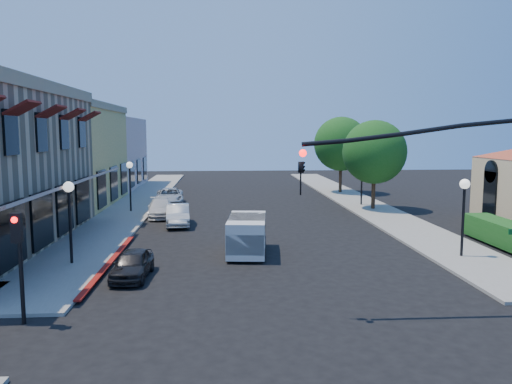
{
  "coord_description": "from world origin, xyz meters",
  "views": [
    {
      "loc": [
        -2.18,
        -13.05,
        5.6
      ],
      "look_at": [
        -0.42,
        11.91,
        2.6
      ],
      "focal_mm": 35.0,
      "sensor_mm": 36.0,
      "label": 1
    }
  ],
  "objects": [
    {
      "name": "sidewalk_right",
      "position": [
        8.75,
        27.0,
        0.06
      ],
      "size": [
        3.5,
        50.0,
        0.12
      ],
      "primitive_type": "cube",
      "color": "gray",
      "rests_on": "ground"
    },
    {
      "name": "yellow_stucco_building",
      "position": [
        -15.5,
        26.0,
        3.8
      ],
      "size": [
        10.0,
        12.0,
        7.6
      ],
      "primitive_type": "cube",
      "color": "tan",
      "rests_on": "ground"
    },
    {
      "name": "parked_car_a",
      "position": [
        -5.62,
        6.0,
        0.55
      ],
      "size": [
        1.45,
        3.27,
        1.09
      ],
      "primitive_type": "imported",
      "rotation": [
        0.0,
        0.0,
        -0.05
      ],
      "color": "black",
      "rests_on": "ground"
    },
    {
      "name": "curb_red_strip",
      "position": [
        -6.9,
        8.0,
        0.0
      ],
      "size": [
        0.25,
        10.0,
        0.06
      ],
      "primitive_type": "cube",
      "color": "maroon",
      "rests_on": "ground"
    },
    {
      "name": "pink_stucco_building",
      "position": [
        -15.5,
        38.0,
        3.5
      ],
      "size": [
        10.0,
        12.0,
        7.0
      ],
      "primitive_type": "cube",
      "color": "#BE9790",
      "rests_on": "ground"
    },
    {
      "name": "parked_car_b",
      "position": [
        -4.8,
        16.92,
        0.63
      ],
      "size": [
        1.67,
        3.95,
        1.27
      ],
      "primitive_type": "imported",
      "rotation": [
        0.0,
        0.0,
        0.09
      ],
      "color": "#B1B5B7",
      "rests_on": "ground"
    },
    {
      "name": "parked_car_c",
      "position": [
        -6.2,
        20.0,
        0.58
      ],
      "size": [
        2.1,
        4.2,
        1.17
      ],
      "primitive_type": "imported",
      "rotation": [
        0.0,
        0.0,
        0.12
      ],
      "color": "silver",
      "rests_on": "ground"
    },
    {
      "name": "secondary_signal",
      "position": [
        -8.0,
        1.41,
        2.32
      ],
      "size": [
        0.28,
        0.42,
        3.32
      ],
      "color": "black",
      "rests_on": "ground"
    },
    {
      "name": "street_tree_b",
      "position": [
        8.8,
        32.0,
        4.54
      ],
      "size": [
        4.94,
        4.94,
        7.02
      ],
      "color": "#342014",
      "rests_on": "ground"
    },
    {
      "name": "lamppost_left_near",
      "position": [
        -8.5,
        8.0,
        2.74
      ],
      "size": [
        0.44,
        0.44,
        3.57
      ],
      "color": "black",
      "rests_on": "ground"
    },
    {
      "name": "lamppost_left_far",
      "position": [
        -8.5,
        22.0,
        2.74
      ],
      "size": [
        0.44,
        0.44,
        3.57
      ],
      "color": "black",
      "rests_on": "ground"
    },
    {
      "name": "street_tree_a",
      "position": [
        8.8,
        22.0,
        4.19
      ],
      "size": [
        4.56,
        4.56,
        6.48
      ],
      "color": "#342014",
      "rests_on": "ground"
    },
    {
      "name": "ground",
      "position": [
        0.0,
        0.0,
        0.0
      ],
      "size": [
        120.0,
        120.0,
        0.0
      ],
      "primitive_type": "plane",
      "color": "black",
      "rests_on": "ground"
    },
    {
      "name": "lamppost_right_far",
      "position": [
        8.5,
        24.0,
        2.74
      ],
      "size": [
        0.44,
        0.44,
        3.57
      ],
      "color": "black",
      "rests_on": "ground"
    },
    {
      "name": "signal_mast_arm",
      "position": [
        5.86,
        1.5,
        4.09
      ],
      "size": [
        8.01,
        0.39,
        6.0
      ],
      "color": "black",
      "rests_on": "ground"
    },
    {
      "name": "white_van",
      "position": [
        -1.0,
        9.52,
        0.99
      ],
      "size": [
        2.04,
        4.01,
        1.71
      ],
      "color": "silver",
      "rests_on": "ground"
    },
    {
      "name": "parked_car_d",
      "position": [
        -6.2,
        26.0,
        0.62
      ],
      "size": [
        2.45,
        4.66,
        1.25
      ],
      "primitive_type": "imported",
      "rotation": [
        0.0,
        0.0,
        0.09
      ],
      "color": "silver",
      "rests_on": "ground"
    },
    {
      "name": "lamppost_right_near",
      "position": [
        8.5,
        8.0,
        2.74
      ],
      "size": [
        0.44,
        0.44,
        3.57
      ],
      "color": "black",
      "rests_on": "ground"
    },
    {
      "name": "sidewalk_left",
      "position": [
        -8.75,
        27.0,
        0.06
      ],
      "size": [
        3.5,
        50.0,
        0.12
      ],
      "primitive_type": "cube",
      "color": "gray",
      "rests_on": "ground"
    }
  ]
}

